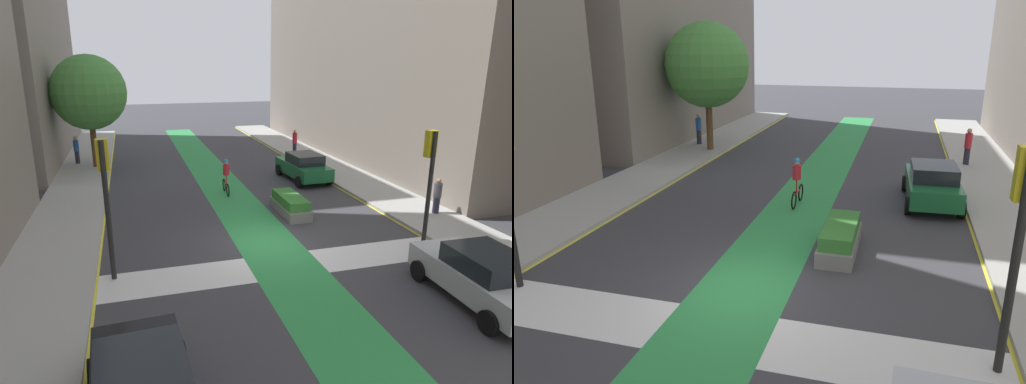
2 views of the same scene
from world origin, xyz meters
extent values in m
plane|color=#38383D|center=(0.00, 0.00, 0.00)|extent=(120.00, 120.00, 0.00)
cube|color=#2D8C47|center=(0.02, 0.00, 0.00)|extent=(2.40, 60.00, 0.01)
cube|color=silver|center=(0.00, -2.00, 0.00)|extent=(12.00, 1.80, 0.01)
cube|color=#9E9E99|center=(-7.50, 0.00, 0.07)|extent=(3.00, 60.00, 0.15)
cube|color=yellow|center=(-6.00, 0.00, 0.01)|extent=(0.16, 60.00, 0.01)
cube|color=#9E9E99|center=(7.50, 0.00, 0.07)|extent=(3.00, 60.00, 0.15)
cube|color=yellow|center=(6.00, 0.00, 0.01)|extent=(0.16, 60.00, 0.01)
cube|color=slate|center=(13.89, 13.79, 7.43)|extent=(9.78, 27.58, 14.85)
cylinder|color=black|center=(5.59, -1.73, 2.11)|extent=(0.16, 0.16, 4.22)
cube|color=gold|center=(5.59, -1.53, 3.75)|extent=(0.35, 0.28, 0.95)
sphere|color=#3F0A0A|center=(5.59, -1.39, 4.05)|extent=(0.20, 0.20, 0.20)
sphere|color=yellow|center=(5.59, -1.39, 3.75)|extent=(0.20, 0.20, 0.20)
sphere|color=#0C3814|center=(5.59, -1.39, 3.45)|extent=(0.20, 0.20, 0.20)
cylinder|color=black|center=(-5.45, -1.40, 2.19)|extent=(0.16, 0.16, 4.38)
cube|color=gold|center=(-5.45, -1.20, 3.91)|extent=(0.35, 0.28, 0.95)
sphere|color=#3F0A0A|center=(-5.45, -1.06, 4.21)|extent=(0.20, 0.20, 0.20)
sphere|color=yellow|center=(-5.45, -1.06, 3.91)|extent=(0.20, 0.20, 0.20)
sphere|color=#0C3814|center=(-5.45, -1.06, 3.61)|extent=(0.20, 0.20, 0.20)
cube|color=#B2B7BF|center=(4.52, -5.62, 0.67)|extent=(1.92, 4.25, 0.70)
cube|color=black|center=(4.51, -5.82, 1.29)|extent=(1.66, 2.04, 0.55)
cylinder|color=black|center=(3.66, -4.13, 0.32)|extent=(0.24, 0.65, 0.64)
cylinder|color=black|center=(5.46, -4.18, 0.32)|extent=(0.24, 0.65, 0.64)
cylinder|color=black|center=(3.58, -7.07, 0.32)|extent=(0.24, 0.65, 0.64)
cube|color=black|center=(-4.76, -7.95, 1.29)|extent=(1.69, 2.07, 0.55)
cylinder|color=black|center=(-5.74, -6.33, 0.32)|extent=(0.25, 0.65, 0.64)
cylinder|color=black|center=(-3.94, -6.24, 0.32)|extent=(0.25, 0.65, 0.64)
cube|color=#196033|center=(4.77, 8.27, 0.67)|extent=(1.99, 4.28, 0.70)
cube|color=black|center=(4.78, 8.07, 1.29)|extent=(1.69, 2.07, 0.55)
cylinder|color=black|center=(3.81, 9.69, 0.32)|extent=(0.25, 0.65, 0.64)
cylinder|color=black|center=(5.60, 9.78, 0.32)|extent=(0.25, 0.65, 0.64)
cylinder|color=black|center=(3.94, 6.76, 0.32)|extent=(0.25, 0.65, 0.64)
cylinder|color=black|center=(5.74, 6.84, 0.32)|extent=(0.25, 0.65, 0.64)
torus|color=black|center=(-0.08, 7.24, 0.34)|extent=(0.08, 0.68, 0.68)
torus|color=black|center=(-0.11, 6.20, 0.34)|extent=(0.08, 0.68, 0.68)
cylinder|color=red|center=(-0.09, 6.72, 0.52)|extent=(0.09, 0.95, 0.06)
cylinder|color=red|center=(-0.10, 6.57, 0.79)|extent=(0.05, 0.05, 0.50)
cylinder|color=red|center=(-0.10, 6.57, 1.31)|extent=(0.32, 0.32, 0.55)
sphere|color=beige|center=(-0.10, 6.57, 1.70)|extent=(0.22, 0.22, 0.22)
sphere|color=#268CCC|center=(-0.10, 6.57, 1.74)|extent=(0.23, 0.23, 0.23)
cylinder|color=#262638|center=(8.04, 0.82, 0.51)|extent=(0.28, 0.28, 0.72)
cylinder|color=#3F3F47|center=(8.04, 0.82, 1.18)|extent=(0.34, 0.34, 0.64)
sphere|color=#8C6647|center=(8.04, 0.82, 1.61)|extent=(0.21, 0.21, 0.21)
cylinder|color=#262638|center=(-8.05, 15.79, 0.56)|extent=(0.28, 0.28, 0.81)
cylinder|color=#2659B2|center=(-8.05, 15.79, 1.33)|extent=(0.34, 0.34, 0.72)
sphere|color=tan|center=(-8.05, 15.79, 1.81)|extent=(0.24, 0.24, 0.24)
cylinder|color=#262638|center=(6.68, 14.63, 0.56)|extent=(0.28, 0.28, 0.82)
cylinder|color=red|center=(6.68, 14.63, 1.33)|extent=(0.34, 0.34, 0.73)
sphere|color=tan|center=(6.68, 14.63, 1.81)|extent=(0.24, 0.24, 0.24)
cylinder|color=brown|center=(-6.84, 14.56, 1.66)|extent=(0.36, 0.36, 3.02)
sphere|color=#478C3D|center=(-6.84, 14.56, 4.75)|extent=(4.53, 4.53, 4.53)
cube|color=slate|center=(2.02, 2.92, 0.23)|extent=(1.02, 2.79, 0.45)
cube|color=#33722D|center=(2.02, 2.92, 0.65)|extent=(0.91, 2.51, 0.40)
camera|label=1|loc=(-4.64, -14.65, 6.52)|focal=30.96mm
camera|label=2|loc=(3.51, -10.16, 5.84)|focal=33.67mm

